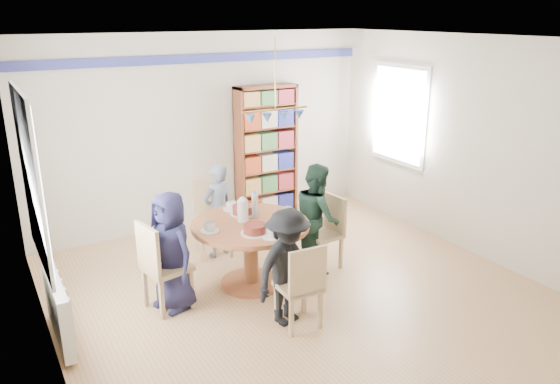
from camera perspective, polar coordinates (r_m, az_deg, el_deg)
ground at (r=6.13m, az=1.90°, el=-10.40°), size 5.00×5.00×0.00m
room_shell at (r=6.15m, az=-4.30°, el=6.11°), size 5.00×5.00×5.00m
radiator at (r=5.52m, az=-22.18°, el=-11.17°), size 0.12×1.00×0.60m
dining_table at (r=6.06m, az=-3.09°, el=-4.92°), size 1.30×1.30×0.75m
chair_left at (r=5.68m, az=-12.50°, el=-7.27°), size 0.50×0.50×0.96m
chair_right at (r=6.57m, az=5.03°, el=-3.78°), size 0.41×0.41×0.87m
chair_far at (r=6.95m, az=-7.15°, el=-2.14°), size 0.50×0.50×0.97m
chair_near at (r=5.26m, az=2.32°, el=-9.50°), size 0.41×0.41×0.88m
person_left at (r=5.68m, az=-11.31°, el=-6.08°), size 0.58×0.71×1.26m
person_right at (r=6.44m, az=3.88°, el=-2.62°), size 0.65×0.74×1.29m
person_far at (r=6.82m, az=-6.47°, el=-1.93°), size 0.49×0.37×1.20m
person_near at (r=5.32m, az=0.78°, el=-7.85°), size 0.86×0.65×1.19m
bookshelf at (r=8.09m, az=-1.45°, el=4.10°), size 0.93×0.28×1.95m
tableware at (r=5.97m, az=-3.45°, el=-2.59°), size 1.15×1.15×0.30m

